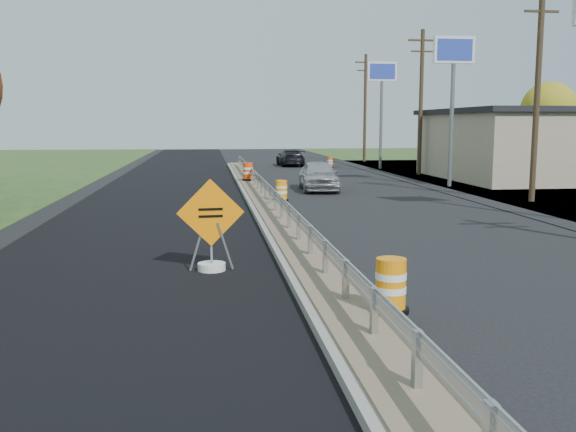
{
  "coord_description": "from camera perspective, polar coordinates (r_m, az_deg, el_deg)",
  "views": [
    {
      "loc": [
        -2.45,
        -17.07,
        3.35
      ],
      "look_at": [
        -0.49,
        -1.53,
        1.1
      ],
      "focal_mm": 40.0,
      "sensor_mm": 36.0,
      "label": 1
    }
  ],
  "objects": [
    {
      "name": "pylon_sign_mid",
      "position": [
        35.65,
        14.51,
        12.95
      ],
      "size": [
        2.2,
        0.3,
        7.9
      ],
      "color": "slate",
      "rests_on": "ground"
    },
    {
      "name": "car_silver",
      "position": [
        32.63,
        2.74,
        3.62
      ],
      "size": [
        2.09,
        4.6,
        1.53
      ],
      "primitive_type": "imported",
      "rotation": [
        0.0,
        0.0,
        -0.06
      ],
      "color": "silver",
      "rests_on": "ground"
    },
    {
      "name": "utility_pole_nmid",
      "position": [
        43.4,
        11.74,
        10.1
      ],
      "size": [
        1.9,
        0.26,
        9.4
      ],
      "color": "#473523",
      "rests_on": "ground"
    },
    {
      "name": "barrel_shoulder_far",
      "position": [
        49.89,
        3.74,
        4.76
      ],
      "size": [
        0.55,
        0.55,
        0.81
      ],
      "color": "black",
      "rests_on": "ground"
    },
    {
      "name": "utility_pole_smid",
      "position": [
        29.61,
        21.31,
        10.7
      ],
      "size": [
        1.9,
        0.26,
        9.4
      ],
      "color": "#473523",
      "rests_on": "ground"
    },
    {
      "name": "barrel_median_near",
      "position": [
        10.86,
        9.12,
        -6.22
      ],
      "size": [
        0.63,
        0.63,
        0.92
      ],
      "color": "black",
      "rests_on": "median"
    },
    {
      "name": "ground",
      "position": [
        17.57,
        0.95,
        -2.82
      ],
      "size": [
        140.0,
        140.0,
        0.0
      ],
      "primitive_type": "plane",
      "color": "black",
      "rests_on": "ground"
    },
    {
      "name": "utility_pole_north",
      "position": [
        57.8,
        6.87,
        9.69
      ],
      "size": [
        1.9,
        0.26,
        9.4
      ],
      "color": "#473523",
      "rests_on": "ground"
    },
    {
      "name": "guardrail",
      "position": [
        26.31,
        -1.83,
        2.45
      ],
      "size": [
        0.1,
        46.15,
        0.72
      ],
      "color": "silver",
      "rests_on": "median"
    },
    {
      "name": "caution_sign",
      "position": [
        14.8,
        -6.84,
        -2.82
      ],
      "size": [
        1.54,
        0.64,
        2.13
      ],
      "rotation": [
        0.0,
        0.0,
        0.09
      ],
      "color": "white",
      "rests_on": "ground"
    },
    {
      "name": "median",
      "position": [
        25.4,
        -1.61,
        0.84
      ],
      "size": [
        1.6,
        55.0,
        0.23
      ],
      "color": "gray",
      "rests_on": "ground"
    },
    {
      "name": "tree_far_yellow",
      "position": [
        58.47,
        22.19,
        8.75
      ],
      "size": [
        4.62,
        4.62,
        6.86
      ],
      "color": "#473523",
      "rests_on": "ground"
    },
    {
      "name": "pylon_sign_north",
      "position": [
        48.92,
        8.34,
        11.76
      ],
      "size": [
        2.2,
        0.3,
        7.9
      ],
      "color": "slate",
      "rests_on": "ground"
    },
    {
      "name": "barrel_median_far",
      "position": [
        35.84,
        -3.58,
        3.92
      ],
      "size": [
        0.67,
        0.67,
        0.99
      ],
      "color": "black",
      "rests_on": "median"
    },
    {
      "name": "barrel_median_mid",
      "position": [
        26.19,
        -0.59,
        2.23
      ],
      "size": [
        0.58,
        0.58,
        0.85
      ],
      "color": "black",
      "rests_on": "median"
    },
    {
      "name": "milled_overlay",
      "position": [
        27.34,
        -11.24,
        0.99
      ],
      "size": [
        7.2,
        120.0,
        0.01
      ],
      "primitive_type": "cube",
      "color": "black",
      "rests_on": "ground"
    },
    {
      "name": "car_dark_far",
      "position": [
        51.96,
        0.21,
        5.22
      ],
      "size": [
        1.95,
        4.64,
        1.34
      ],
      "primitive_type": "imported",
      "rotation": [
        0.0,
        0.0,
        3.16
      ],
      "color": "black",
      "rests_on": "ground"
    }
  ]
}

